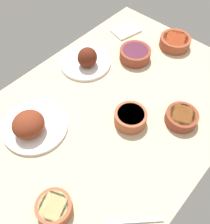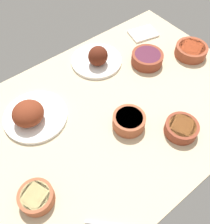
{
  "view_description": "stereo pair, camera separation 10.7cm",
  "coord_description": "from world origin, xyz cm",
  "px_view_note": "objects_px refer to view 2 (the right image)",
  "views": [
    {
      "loc": [
        46.78,
        42.08,
        92.72
      ],
      "look_at": [
        0.0,
        0.0,
        6.0
      ],
      "focal_mm": 40.65,
      "sensor_mm": 36.0,
      "label": 1
    },
    {
      "loc": [
        38.98,
        49.4,
        92.72
      ],
      "look_at": [
        0.0,
        0.0,
        6.0
      ],
      "focal_mm": 40.65,
      "sensor_mm": 36.0,
      "label": 2
    }
  ],
  "objects_px": {
    "bowl_pasta": "(36,197)",
    "bowl_sauce": "(191,50)",
    "folded_napkin": "(143,34)",
    "plate_near_viewer": "(97,59)",
    "bowl_soup": "(181,128)",
    "plate_far_side": "(31,115)",
    "bowl_onions": "(147,58)",
    "bowl_cream": "(129,121)"
  },
  "relations": [
    {
      "from": "bowl_pasta",
      "to": "bowl_sauce",
      "type": "xyz_separation_m",
      "value": [
        -0.99,
        -0.17,
        0.0
      ]
    },
    {
      "from": "bowl_sauce",
      "to": "folded_napkin",
      "type": "distance_m",
      "value": 0.28
    },
    {
      "from": "plate_near_viewer",
      "to": "bowl_soup",
      "type": "bearing_deg",
      "value": 92.58
    },
    {
      "from": "bowl_soup",
      "to": "bowl_pasta",
      "type": "bearing_deg",
      "value": -11.16
    },
    {
      "from": "bowl_soup",
      "to": "bowl_sauce",
      "type": "xyz_separation_m",
      "value": [
        -0.39,
        -0.29,
        0.0
      ]
    },
    {
      "from": "plate_far_side",
      "to": "bowl_soup",
      "type": "height_order",
      "value": "plate_far_side"
    },
    {
      "from": "bowl_onions",
      "to": "folded_napkin",
      "type": "relative_size",
      "value": 1.07
    },
    {
      "from": "plate_near_viewer",
      "to": "bowl_onions",
      "type": "xyz_separation_m",
      "value": [
        -0.2,
        0.15,
        -0.0
      ]
    },
    {
      "from": "bowl_cream",
      "to": "folded_napkin",
      "type": "bearing_deg",
      "value": -139.11
    },
    {
      "from": "bowl_soup",
      "to": "bowl_sauce",
      "type": "relative_size",
      "value": 0.84
    },
    {
      "from": "plate_near_viewer",
      "to": "folded_napkin",
      "type": "bearing_deg",
      "value": -175.54
    },
    {
      "from": "folded_napkin",
      "to": "plate_far_side",
      "type": "bearing_deg",
      "value": 9.82
    },
    {
      "from": "bowl_pasta",
      "to": "bowl_cream",
      "type": "height_order",
      "value": "bowl_cream"
    },
    {
      "from": "plate_far_side",
      "to": "bowl_onions",
      "type": "height_order",
      "value": "plate_far_side"
    },
    {
      "from": "bowl_pasta",
      "to": "bowl_soup",
      "type": "height_order",
      "value": "bowl_pasta"
    },
    {
      "from": "plate_near_viewer",
      "to": "plate_far_side",
      "type": "relative_size",
      "value": 0.94
    },
    {
      "from": "plate_near_viewer",
      "to": "bowl_sauce",
      "type": "height_order",
      "value": "plate_near_viewer"
    },
    {
      "from": "bowl_sauce",
      "to": "folded_napkin",
      "type": "bearing_deg",
      "value": -74.26
    },
    {
      "from": "bowl_pasta",
      "to": "bowl_soup",
      "type": "distance_m",
      "value": 0.61
    },
    {
      "from": "bowl_soup",
      "to": "bowl_onions",
      "type": "distance_m",
      "value": 0.42
    },
    {
      "from": "plate_near_viewer",
      "to": "bowl_cream",
      "type": "bearing_deg",
      "value": 72.0
    },
    {
      "from": "plate_near_viewer",
      "to": "bowl_sauce",
      "type": "distance_m",
      "value": 0.48
    },
    {
      "from": "bowl_sauce",
      "to": "plate_near_viewer",
      "type": "bearing_deg",
      "value": -30.27
    },
    {
      "from": "plate_far_side",
      "to": "bowl_onions",
      "type": "relative_size",
      "value": 1.74
    },
    {
      "from": "plate_near_viewer",
      "to": "bowl_sauce",
      "type": "relative_size",
      "value": 1.59
    },
    {
      "from": "bowl_soup",
      "to": "plate_near_viewer",
      "type": "bearing_deg",
      "value": -87.42
    },
    {
      "from": "bowl_pasta",
      "to": "bowl_soup",
      "type": "xyz_separation_m",
      "value": [
        -0.59,
        0.12,
        -0.0
      ]
    },
    {
      "from": "bowl_soup",
      "to": "folded_napkin",
      "type": "bearing_deg",
      "value": -119.71
    },
    {
      "from": "plate_near_viewer",
      "to": "bowl_onions",
      "type": "distance_m",
      "value": 0.25
    },
    {
      "from": "bowl_pasta",
      "to": "bowl_sauce",
      "type": "bearing_deg",
      "value": -170.34
    },
    {
      "from": "plate_near_viewer",
      "to": "folded_napkin",
      "type": "height_order",
      "value": "plate_near_viewer"
    },
    {
      "from": "bowl_soup",
      "to": "bowl_sauce",
      "type": "height_order",
      "value": "bowl_sauce"
    },
    {
      "from": "plate_near_viewer",
      "to": "bowl_cream",
      "type": "height_order",
      "value": "plate_near_viewer"
    },
    {
      "from": "bowl_cream",
      "to": "plate_far_side",
      "type": "bearing_deg",
      "value": -41.99
    },
    {
      "from": "bowl_pasta",
      "to": "bowl_soup",
      "type": "bearing_deg",
      "value": 168.84
    },
    {
      "from": "bowl_sauce",
      "to": "bowl_cream",
      "type": "bearing_deg",
      "value": 13.62
    },
    {
      "from": "plate_near_viewer",
      "to": "bowl_cream",
      "type": "relative_size",
      "value": 1.88
    },
    {
      "from": "plate_far_side",
      "to": "folded_napkin",
      "type": "height_order",
      "value": "plate_far_side"
    },
    {
      "from": "plate_near_viewer",
      "to": "bowl_onions",
      "type": "bearing_deg",
      "value": 143.41
    },
    {
      "from": "plate_far_side",
      "to": "bowl_sauce",
      "type": "xyz_separation_m",
      "value": [
        -0.84,
        0.14,
        -0.01
      ]
    },
    {
      "from": "plate_near_viewer",
      "to": "bowl_pasta",
      "type": "bearing_deg",
      "value": 35.76
    },
    {
      "from": "plate_far_side",
      "to": "folded_napkin",
      "type": "bearing_deg",
      "value": -170.18
    }
  ]
}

